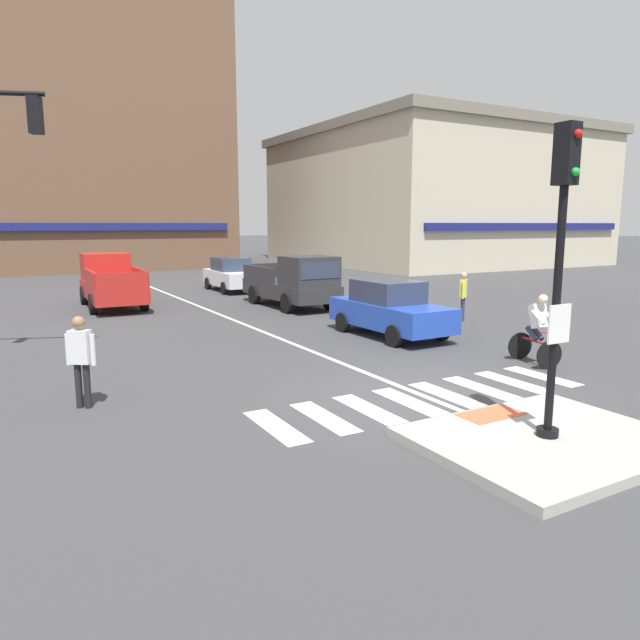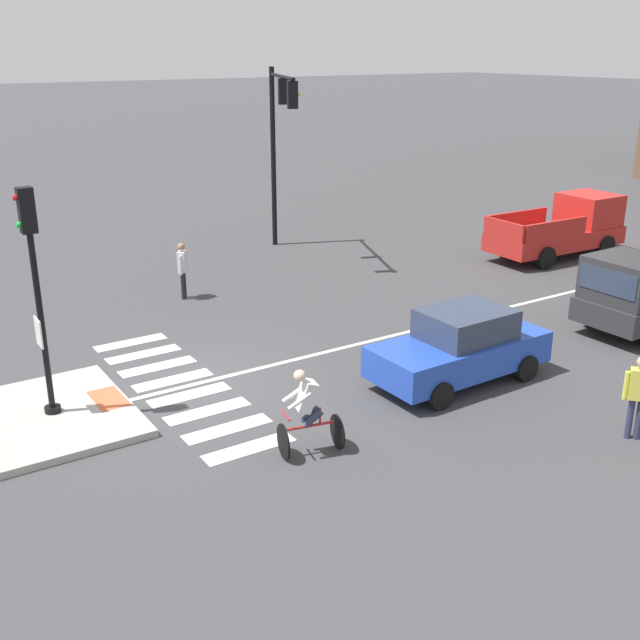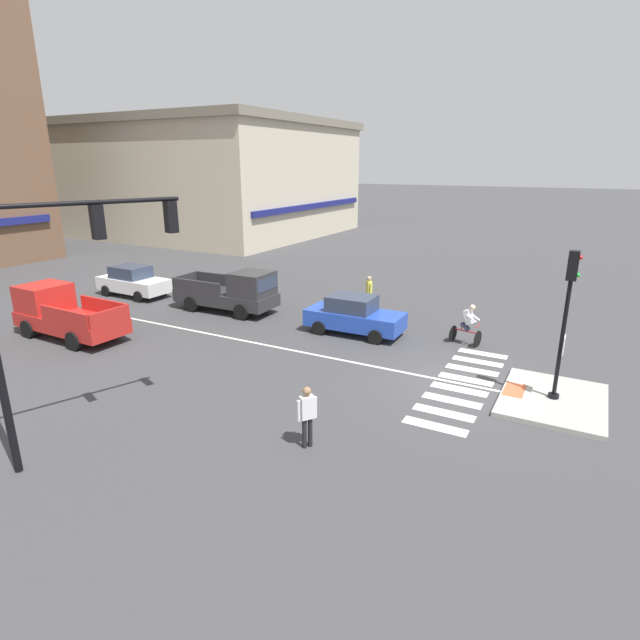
% 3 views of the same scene
% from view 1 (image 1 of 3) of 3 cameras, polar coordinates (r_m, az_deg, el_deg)
% --- Properties ---
extents(ground_plane, '(300.00, 300.00, 0.00)m').
position_cam_1_polar(ground_plane, '(11.29, 10.14, -7.43)').
color(ground_plane, '#3D3D3F').
extents(traffic_island, '(3.73, 2.95, 0.15)m').
position_cam_1_polar(traffic_island, '(9.36, 21.64, -11.10)').
color(traffic_island, '#A3A099').
rests_on(traffic_island, ground).
extents(tactile_pad_front, '(1.10, 0.60, 0.01)m').
position_cam_1_polar(tactile_pad_front, '(10.02, 16.63, -8.96)').
color(tactile_pad_front, '#DB5B38').
rests_on(tactile_pad_front, traffic_island).
extents(signal_pole, '(0.44, 0.38, 4.48)m').
position_cam_1_polar(signal_pole, '(8.80, 22.79, 6.11)').
color(signal_pole, black).
rests_on(signal_pole, traffic_island).
extents(crosswalk_stripe_a, '(0.44, 1.80, 0.01)m').
position_cam_1_polar(crosswalk_stripe_a, '(9.53, -4.42, -10.50)').
color(crosswalk_stripe_a, silver).
rests_on(crosswalk_stripe_a, ground).
extents(crosswalk_stripe_b, '(0.44, 1.80, 0.01)m').
position_cam_1_polar(crosswalk_stripe_b, '(9.93, 0.41, -9.65)').
color(crosswalk_stripe_b, silver).
rests_on(crosswalk_stripe_b, ground).
extents(crosswalk_stripe_c, '(0.44, 1.80, 0.01)m').
position_cam_1_polar(crosswalk_stripe_c, '(10.38, 4.82, -8.81)').
color(crosswalk_stripe_c, silver).
rests_on(crosswalk_stripe_c, ground).
extents(crosswalk_stripe_d, '(0.44, 1.80, 0.01)m').
position_cam_1_polar(crosswalk_stripe_d, '(10.90, 8.81, -7.99)').
color(crosswalk_stripe_d, silver).
rests_on(crosswalk_stripe_d, ground).
extents(crosswalk_stripe_e, '(0.44, 1.80, 0.01)m').
position_cam_1_polar(crosswalk_stripe_e, '(11.46, 12.42, -7.23)').
color(crosswalk_stripe_e, silver).
rests_on(crosswalk_stripe_e, ground).
extents(crosswalk_stripe_f, '(0.44, 1.80, 0.01)m').
position_cam_1_polar(crosswalk_stripe_f, '(12.07, 15.66, -6.51)').
color(crosswalk_stripe_f, silver).
rests_on(crosswalk_stripe_f, ground).
extents(crosswalk_stripe_g, '(0.44, 1.80, 0.01)m').
position_cam_1_polar(crosswalk_stripe_g, '(12.71, 18.58, -5.85)').
color(crosswalk_stripe_g, silver).
rests_on(crosswalk_stripe_g, ground).
extents(crosswalk_stripe_h, '(0.44, 1.80, 0.01)m').
position_cam_1_polar(crosswalk_stripe_h, '(13.38, 21.21, -5.23)').
color(crosswalk_stripe_h, silver).
rests_on(crosswalk_stripe_h, ground).
extents(lane_centre_line, '(0.14, 28.00, 0.01)m').
position_cam_1_polar(lane_centre_line, '(19.84, -8.48, -0.04)').
color(lane_centre_line, silver).
rests_on(lane_centre_line, ground).
extents(building_corner_left, '(21.73, 22.31, 10.93)m').
position_cam_1_polar(building_corner_left, '(51.65, 10.85, 11.81)').
color(building_corner_left, beige).
rests_on(building_corner_left, ground).
extents(building_corner_right, '(22.09, 18.13, 21.52)m').
position_cam_1_polar(building_corner_right, '(50.32, -24.17, 17.30)').
color(building_corner_right, brown).
rests_on(building_corner_right, ground).
extents(car_blue_eastbound_mid, '(1.91, 4.13, 1.64)m').
position_cam_1_polar(car_blue_eastbound_mid, '(16.93, 6.95, 1.12)').
color(car_blue_eastbound_mid, '#2347B7').
rests_on(car_blue_eastbound_mid, ground).
extents(car_white_eastbound_distant, '(1.92, 4.14, 1.64)m').
position_cam_1_polar(car_white_eastbound_distant, '(28.67, -8.80, 4.50)').
color(car_white_eastbound_distant, white).
rests_on(car_white_eastbound_distant, ground).
extents(pickup_truck_charcoal_eastbound_far, '(2.13, 5.13, 2.08)m').
position_cam_1_polar(pickup_truck_charcoal_eastbound_far, '(22.52, -2.49, 3.68)').
color(pickup_truck_charcoal_eastbound_far, '#2D2D30').
rests_on(pickup_truck_charcoal_eastbound_far, ground).
extents(pickup_truck_red_westbound_distant, '(2.16, 5.15, 2.08)m').
position_cam_1_polar(pickup_truck_red_westbound_distant, '(24.42, -20.15, 3.56)').
color(pickup_truck_red_westbound_distant, red).
rests_on(pickup_truck_red_westbound_distant, ground).
extents(cyclist, '(0.87, 1.20, 1.68)m').
position_cam_1_polar(cyclist, '(14.27, 20.82, -0.76)').
color(cyclist, black).
rests_on(cyclist, ground).
extents(pedestrian_at_curb_left, '(0.47, 0.39, 1.67)m').
position_cam_1_polar(pedestrian_at_curb_left, '(11.01, -22.72, -3.18)').
color(pedestrian_at_curb_left, black).
rests_on(pedestrian_at_curb_left, ground).
extents(pedestrian_waiting_far_side, '(0.43, 0.40, 1.67)m').
position_cam_1_polar(pedestrian_waiting_far_side, '(20.04, 14.08, 2.69)').
color(pedestrian_waiting_far_side, '#2D334C').
rests_on(pedestrian_waiting_far_side, ground).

